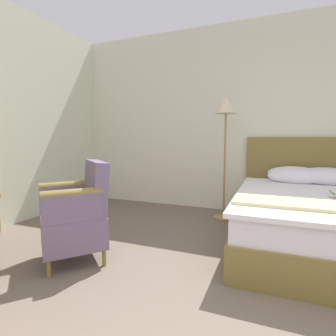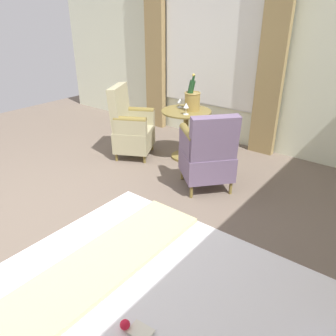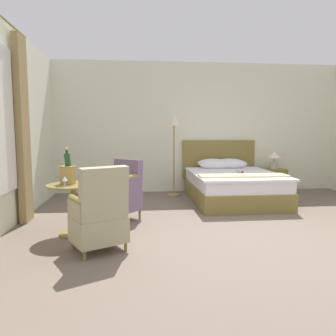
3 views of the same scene
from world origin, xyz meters
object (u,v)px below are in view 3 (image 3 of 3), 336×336
floor_lamp_brass (174,129)px  wine_glass_near_edge (85,175)px  nightstand (273,181)px  armchair_facing_bed (100,216)px  champagne_bucket (68,173)px  side_table_round (74,204)px  wine_glass_near_bucket (65,179)px  bed (231,184)px  armchair_by_window (120,192)px  bedside_lamp (274,157)px

floor_lamp_brass → wine_glass_near_edge: bearing=-121.6°
nightstand → floor_lamp_brass: bearing=-176.1°
nightstand → armchair_facing_bed: (-3.50, -3.33, 0.15)m
nightstand → champagne_bucket: champagne_bucket is taller
side_table_round → champagne_bucket: bearing=150.8°
nightstand → armchair_facing_bed: size_ratio=0.54×
champagne_bucket → wine_glass_near_edge: 0.23m
side_table_round → wine_glass_near_bucket: (-0.07, -0.16, 0.35)m
bed → armchair_by_window: 2.48m
champagne_bucket → side_table_round: bearing=-29.2°
bed → wine_glass_near_bucket: 3.53m
bed → nightstand: 1.39m
side_table_round → wine_glass_near_edge: wine_glass_near_edge is taller
floor_lamp_brass → armchair_by_window: (-1.06, -1.80, -0.99)m
floor_lamp_brass → armchair_facing_bed: size_ratio=1.74×
wine_glass_near_edge → armchair_by_window: armchair_by_window is taller
nightstand → bed: bearing=-148.7°
floor_lamp_brass → side_table_round: size_ratio=2.53×
armchair_by_window → armchair_facing_bed: armchair_facing_bed is taller
champagne_bucket → nightstand: bearing=33.4°
bed → bedside_lamp: bearing=31.3°
floor_lamp_brass → wine_glass_near_edge: floor_lamp_brass is taller
floor_lamp_brass → champagne_bucket: size_ratio=3.60×
bedside_lamp → floor_lamp_brass: (-2.28, -0.15, 0.62)m
nightstand → bedside_lamp: 0.53m
wine_glass_near_edge → armchair_by_window: size_ratio=0.16×
floor_lamp_brass → armchair_facing_bed: bearing=-111.1°
champagne_bucket → wine_glass_near_edge: champagne_bucket is taller
nightstand → wine_glass_near_edge: (-3.76, -2.57, 0.53)m
side_table_round → wine_glass_near_edge: (0.15, 0.10, 0.37)m
side_table_round → wine_glass_near_bucket: bearing=-113.8°
wine_glass_near_bucket → wine_glass_near_edge: size_ratio=0.83×
champagne_bucket → armchair_facing_bed: size_ratio=0.48×
wine_glass_near_bucket → armchair_by_window: armchair_by_window is taller
nightstand → floor_lamp_brass: size_ratio=0.31×
nightstand → side_table_round: bearing=-145.7°
bed → armchair_by_window: size_ratio=2.42×
bedside_lamp → wine_glass_near_edge: size_ratio=2.55×
floor_lamp_brass → nightstand: bearing=3.9°
side_table_round → wine_glass_near_bucket: 0.39m
wine_glass_near_edge → armchair_facing_bed: (0.26, -0.76, -0.37)m
bed → champagne_bucket: 3.43m
armchair_by_window → bed: bearing=29.9°
bed → armchair_by_window: (-2.15, -1.23, 0.11)m
bed → armchair_by_window: bed is taller
armchair_facing_bed → floor_lamp_brass: bearing=68.9°
floor_lamp_brass → armchair_facing_bed: floor_lamp_brass is taller
bedside_lamp → wine_glass_near_edge: (-3.76, -2.57, -0.01)m
side_table_round → champagne_bucket: champagne_bucket is taller
nightstand → side_table_round: (-3.91, -2.67, 0.16)m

